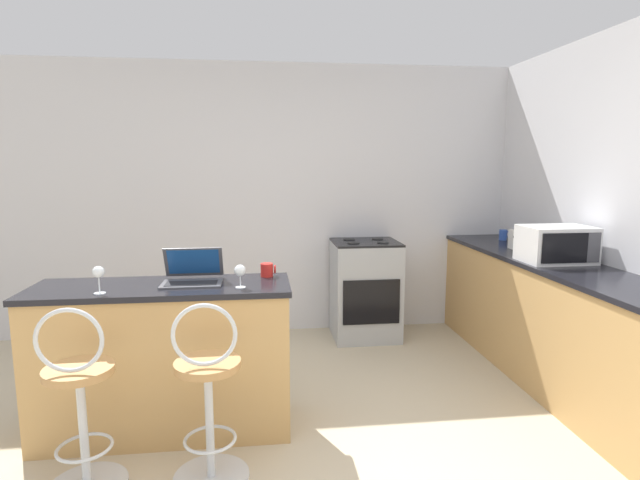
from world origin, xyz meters
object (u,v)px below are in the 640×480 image
at_px(microwave, 556,244).
at_px(wine_glass_short, 240,271).
at_px(bar_stool_near, 80,406).
at_px(laptop, 193,274).
at_px(bar_stool_far, 208,398).
at_px(mug_blue, 504,235).
at_px(stove_range, 365,289).
at_px(mug_red, 267,270).
at_px(wine_glass_tall, 98,274).
at_px(toaster, 525,241).

distance_m(microwave, wine_glass_short, 2.35).
relative_size(bar_stool_near, laptop, 2.76).
relative_size(bar_stool_far, mug_blue, 9.92).
relative_size(stove_range, mug_blue, 9.47).
relative_size(laptop, mug_blue, 3.60).
bearing_deg(mug_red, bar_stool_far, -114.62).
distance_m(bar_stool_far, microwave, 2.69).
bearing_deg(wine_glass_short, bar_stool_near, -151.79).
distance_m(bar_stool_far, mug_red, 0.93).
distance_m(wine_glass_short, mug_red, 0.33).
xyz_separation_m(bar_stool_near, mug_blue, (3.23, 2.01, 0.53)).
relative_size(laptop, mug_red, 3.64).
bearing_deg(wine_glass_short, wine_glass_tall, -176.86).
distance_m(bar_stool_near, wine_glass_short, 1.06).
distance_m(microwave, mug_red, 2.15).
bearing_deg(mug_red, wine_glass_tall, -161.03).
distance_m(microwave, toaster, 0.51).
height_order(microwave, mug_red, microwave).
xyz_separation_m(toaster, mug_red, (-2.17, -0.73, -0.04)).
bearing_deg(wine_glass_short, microwave, 12.49).
bearing_deg(toaster, bar_stool_near, -155.27).
xyz_separation_m(laptop, wine_glass_tall, (-0.48, -0.22, 0.06)).
relative_size(stove_range, wine_glass_short, 6.80).
height_order(stove_range, mug_red, mug_red).
xyz_separation_m(stove_range, wine_glass_short, (-1.11, -1.67, 0.56)).
relative_size(laptop, stove_range, 0.38).
bearing_deg(bar_stool_near, mug_blue, 31.95).
distance_m(laptop, mug_red, 0.47).
bearing_deg(stove_range, laptop, -133.27).
relative_size(bar_stool_near, mug_blue, 9.92).
xyz_separation_m(laptop, stove_range, (1.40, 1.49, -0.52)).
relative_size(wine_glass_short, wine_glass_tall, 0.88).
xyz_separation_m(bar_stool_far, microwave, (2.45, 0.93, 0.61)).
height_order(bar_stool_far, toaster, toaster).
bearing_deg(bar_stool_near, stove_range, 47.76).
xyz_separation_m(toaster, stove_range, (-1.22, 0.65, -0.55)).
bearing_deg(wine_glass_tall, bar_stool_far, -31.59).
height_order(laptop, toaster, laptop).
bearing_deg(microwave, bar_stool_near, -163.19).
bearing_deg(mug_blue, stove_range, 176.64).
distance_m(bar_stool_near, laptop, 0.94).
bearing_deg(stove_range, wine_glass_tall, -137.84).
bearing_deg(toaster, mug_red, -161.33).
height_order(bar_stool_near, wine_glass_short, wine_glass_short).
bearing_deg(wine_glass_short, laptop, 149.37).
bearing_deg(bar_stool_far, laptop, 102.74).
relative_size(bar_stool_near, mug_red, 10.05).
height_order(stove_range, mug_blue, mug_blue).
xyz_separation_m(stove_range, mug_blue, (1.33, -0.08, 0.52)).
bearing_deg(wine_glass_short, bar_stool_far, -110.72).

